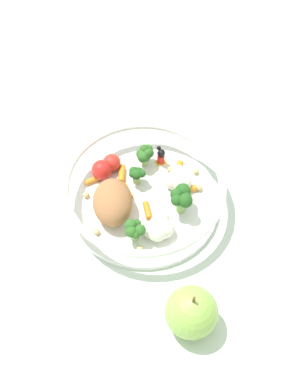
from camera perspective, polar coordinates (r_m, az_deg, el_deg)
The scene contains 3 objects.
ground_plane at distance 0.82m, azimuth -1.48°, elevation -1.34°, with size 2.40×2.40×0.00m, color silver.
food_container at distance 0.79m, azimuth -0.18°, elevation -0.20°, with size 0.25×0.25×0.06m.
loose_apple at distance 0.70m, azimuth 5.33°, elevation -13.27°, with size 0.07×0.07×0.08m.
Camera 1 is at (-0.24, 0.39, 0.68)m, focal length 47.63 mm.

